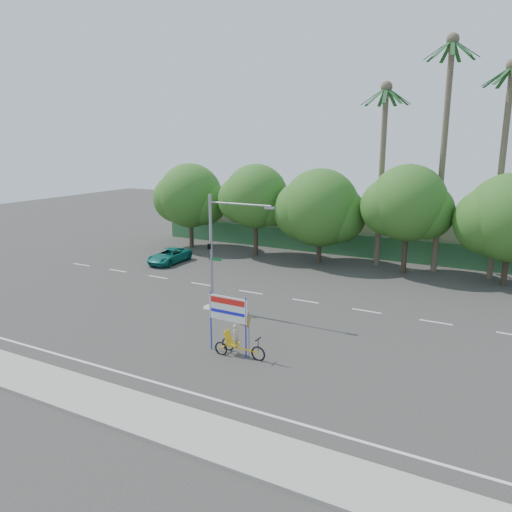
% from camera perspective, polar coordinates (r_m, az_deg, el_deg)
% --- Properties ---
extents(ground, '(120.00, 120.00, 0.00)m').
position_cam_1_polar(ground, '(26.49, -5.23, -9.33)').
color(ground, '#33302D').
rests_on(ground, ground).
extents(sidewalk_near, '(50.00, 2.40, 0.12)m').
position_cam_1_polar(sidewalk_near, '(21.26, -16.85, -15.69)').
color(sidewalk_near, gray).
rests_on(sidewalk_near, ground).
extents(fence, '(38.00, 0.08, 2.00)m').
position_cam_1_polar(fence, '(44.93, 10.01, 1.29)').
color(fence, '#336B3D').
rests_on(fence, ground).
extents(building_left, '(12.00, 8.00, 4.00)m').
position_cam_1_polar(building_left, '(52.64, 1.24, 4.34)').
color(building_left, beige).
rests_on(building_left, ground).
extents(building_right, '(14.00, 8.00, 3.60)m').
position_cam_1_polar(building_right, '(47.40, 21.02, 2.22)').
color(building_right, beige).
rests_on(building_right, ground).
extents(tree_far_left, '(7.14, 6.00, 7.96)m').
position_cam_1_polar(tree_far_left, '(47.58, -7.56, 6.63)').
color(tree_far_left, '#473828').
rests_on(tree_far_left, ground).
extents(tree_left, '(6.66, 5.60, 8.07)m').
position_cam_1_polar(tree_left, '(43.84, -0.07, 6.58)').
color(tree_left, '#473828').
rests_on(tree_left, ground).
extents(tree_center, '(7.62, 6.40, 7.85)m').
position_cam_1_polar(tree_center, '(41.43, 7.28, 5.26)').
color(tree_center, '#473828').
rests_on(tree_center, ground).
extents(tree_right, '(6.90, 5.80, 8.36)m').
position_cam_1_polar(tree_right, '(39.39, 16.89, 5.52)').
color(tree_right, '#473828').
rests_on(tree_right, ground).
extents(tree_far_right, '(7.38, 6.20, 7.94)m').
position_cam_1_polar(tree_far_right, '(38.72, 27.02, 3.63)').
color(tree_far_right, '#473828').
rests_on(tree_far_right, ground).
extents(palm_tall, '(3.73, 3.79, 17.45)m').
position_cam_1_polar(palm_tall, '(40.22, 20.77, 12.87)').
color(palm_tall, '#70604C').
rests_on(palm_tall, ground).
extents(palm_mid, '(3.73, 3.79, 15.45)m').
position_cam_1_polar(palm_mid, '(39.86, 26.43, 10.82)').
color(palm_mid, '#70604C').
rests_on(palm_mid, ground).
extents(palm_short, '(3.73, 3.79, 14.45)m').
position_cam_1_polar(palm_short, '(41.11, 14.27, 11.06)').
color(palm_short, '#70604C').
rests_on(palm_short, ground).
extents(traffic_signal, '(4.72, 1.10, 7.00)m').
position_cam_1_polar(traffic_signal, '(29.90, -4.66, -0.79)').
color(traffic_signal, gray).
rests_on(traffic_signal, ground).
extents(trike_billboard, '(3.07, 0.71, 3.02)m').
position_cam_1_polar(trike_billboard, '(24.09, -2.61, -8.53)').
color(trike_billboard, black).
rests_on(trike_billboard, ground).
extents(pickup_truck, '(2.14, 4.43, 1.22)m').
position_cam_1_polar(pickup_truck, '(42.32, -9.88, 0.02)').
color(pickup_truck, '#0F6D61').
rests_on(pickup_truck, ground).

